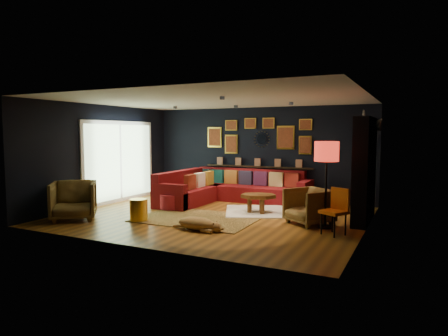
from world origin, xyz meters
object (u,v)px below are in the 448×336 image
at_px(coffee_table, 258,198).
at_px(armchair_left, 74,199).
at_px(sectional, 225,190).
at_px(gold_stool, 139,210).
at_px(armchair_right, 309,205).
at_px(dog, 197,221).
at_px(orange_chair, 336,207).
at_px(floor_lamp, 327,155).
at_px(pouf, 171,201).

bearing_deg(coffee_table, armchair_left, -143.98).
bearing_deg(sectional, gold_stool, -101.38).
xyz_separation_m(sectional, armchair_right, (2.74, -1.67, 0.09)).
bearing_deg(gold_stool, dog, -6.66).
bearing_deg(gold_stool, sectional, 78.62).
bearing_deg(orange_chair, dog, -130.90).
bearing_deg(armchair_right, sectional, -176.12).
bearing_deg(armchair_right, floor_lamp, 8.03).
height_order(pouf, orange_chair, orange_chair).
bearing_deg(pouf, armchair_right, -1.00).
distance_m(sectional, coffee_table, 1.76).
bearing_deg(coffee_table, floor_lamp, -24.56).
xyz_separation_m(coffee_table, dog, (-0.46, -2.08, -0.18)).
xyz_separation_m(gold_stool, orange_chair, (4.00, 0.71, 0.27)).
height_order(coffee_table, armchair_right, armchair_right).
xyz_separation_m(orange_chair, dog, (-2.47, -0.88, -0.32)).
distance_m(pouf, gold_stool, 1.37).
distance_m(armchair_right, orange_chair, 0.89).
bearing_deg(orange_chair, pouf, -159.76).
distance_m(armchair_left, dog, 2.90).
bearing_deg(floor_lamp, sectional, 149.17).
relative_size(coffee_table, dog, 0.92).
distance_m(armchair_right, dog, 2.35).
distance_m(sectional, pouf, 1.75).
height_order(pouf, armchair_left, armchair_left).
relative_size(sectional, floor_lamp, 1.99).
bearing_deg(coffee_table, pouf, -165.50).
bearing_deg(coffee_table, dog, -102.43).
relative_size(sectional, pouf, 6.40).
bearing_deg(gold_stool, pouf, 93.68).
height_order(coffee_table, armchair_left, armchair_left).
distance_m(armchair_left, floor_lamp, 5.40).
relative_size(pouf, armchair_left, 0.58).
bearing_deg(dog, floor_lamp, 32.18).
bearing_deg(pouf, coffee_table, 14.50).
relative_size(pouf, gold_stool, 1.13).
height_order(armchair_left, orange_chair, armchair_left).
bearing_deg(orange_chair, armchair_left, -137.69).
xyz_separation_m(sectional, gold_stool, (-0.60, -2.97, -0.09)).
height_order(pouf, dog, pouf).
height_order(armchair_left, armchair_right, armchair_left).
bearing_deg(gold_stool, armchair_right, 21.30).
bearing_deg(gold_stool, floor_lamp, 16.68).
xyz_separation_m(coffee_table, floor_lamp, (1.72, -0.79, 1.08)).
height_order(coffee_table, floor_lamp, floor_lamp).
bearing_deg(armchair_left, coffee_table, -4.01).
height_order(pouf, gold_stool, gold_stool).
bearing_deg(armchair_right, dog, -105.52).
distance_m(pouf, floor_lamp, 4.01).
distance_m(sectional, armchair_right, 3.21).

